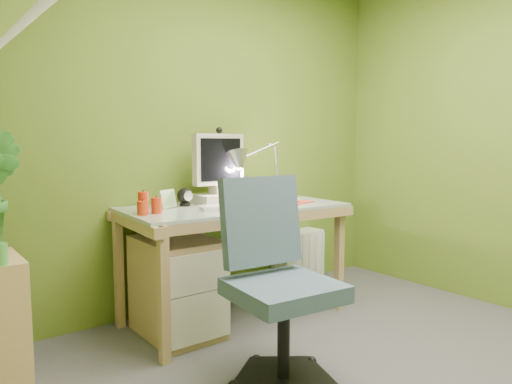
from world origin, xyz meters
TOP-DOWN VIEW (x-y plane):
  - wall_back at (0.00, 1.60)m, footprint 3.20×0.01m
  - desk at (-0.02, 1.20)m, footprint 1.44×0.78m
  - monitor at (-0.02, 1.38)m, footprint 0.42×0.25m
  - speaker_left at (-0.29, 1.36)m, footprint 0.11×0.11m
  - speaker_right at (0.25, 1.36)m, footprint 0.10×0.10m
  - keyboard at (-0.10, 1.06)m, footprint 0.45×0.27m
  - mousepad at (0.36, 1.06)m, footprint 0.29×0.24m
  - mouse at (0.36, 1.06)m, footprint 0.12×0.09m
  - amber_tumbler at (0.16, 1.12)m, footprint 0.07×0.07m
  - candle_cluster at (-0.62, 1.21)m, footprint 0.18×0.16m
  - photo_frame_red at (0.40, 1.32)m, footprint 0.15×0.04m
  - photo_frame_blue at (0.54, 1.36)m, footprint 0.12×0.10m
  - photo_frame_green at (-0.42, 1.34)m, footprint 0.13×0.07m
  - desk_lamp at (0.43, 1.38)m, footprint 0.57×0.30m
  - task_chair at (-0.33, 0.35)m, footprint 0.58×0.58m
  - radiator at (0.81, 1.50)m, footprint 0.45×0.21m

SIDE VIEW (x-z plane):
  - radiator at x=0.81m, z-range 0.00..0.43m
  - desk at x=-0.02m, z-range 0.00..0.75m
  - task_chair at x=-0.33m, z-range 0.00..0.96m
  - mousepad at x=0.36m, z-range 0.75..0.75m
  - keyboard at x=-0.10m, z-range 0.75..0.77m
  - mouse at x=0.36m, z-range 0.75..0.78m
  - amber_tumbler at x=0.16m, z-range 0.75..0.84m
  - photo_frame_green at x=-0.42m, z-range 0.75..0.86m
  - photo_frame_blue at x=0.54m, z-range 0.75..0.86m
  - speaker_left at x=-0.29m, z-range 0.75..0.86m
  - speaker_right at x=0.25m, z-range 0.75..0.87m
  - candle_cluster at x=-0.62m, z-range 0.75..0.87m
  - photo_frame_red at x=0.40m, z-range 0.75..0.88m
  - monitor at x=-0.02m, z-range 0.75..1.30m
  - desk_lamp at x=0.43m, z-range 0.75..1.33m
  - wall_back at x=0.00m, z-range 0.00..2.40m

